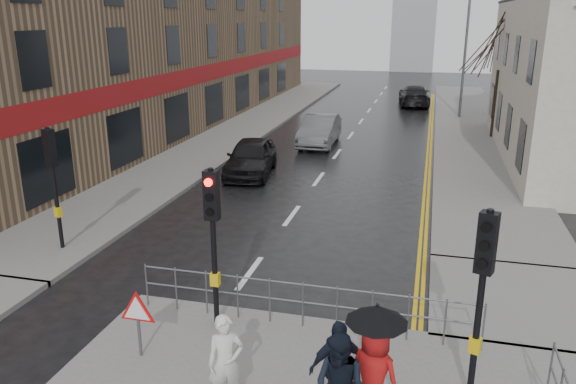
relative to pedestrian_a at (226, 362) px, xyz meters
The scene contains 19 objects.
ground 2.67m from the pedestrian_a, 121.18° to the left, with size 120.00×120.00×0.00m, color black.
left_pavement 26.33m from the pedestrian_a, 107.22° to the left, with size 4.00×44.00×0.14m, color #605E5B.
right_pavement 27.64m from the pedestrian_a, 79.13° to the left, with size 4.00×40.00×0.14m, color #605E5B.
pavement_bridge_right 7.37m from the pedestrian_a, 44.57° to the left, with size 4.00×4.20×0.14m, color #605E5B.
building_left_terrace 27.85m from the pedestrian_a, 118.84° to the left, with size 8.00×42.00×10.00m, color #7E6449.
traffic_signal_near_left 2.98m from the pedestrian_a, 115.09° to the left, with size 0.28×0.27×3.40m.
traffic_signal_near_right 4.34m from the pedestrian_a, 16.11° to the left, with size 0.34×0.33×3.40m.
traffic_signal_far_left 8.64m from the pedestrian_a, 142.89° to the left, with size 0.34×0.33×3.40m.
guard_railing_front 2.81m from the pedestrian_a, 76.43° to the left, with size 7.14×0.04×1.00m.
warning_sign 2.29m from the pedestrian_a, 156.11° to the left, with size 0.80×0.07×1.35m.
street_lamp 30.70m from the pedestrian_a, 81.45° to the left, with size 1.83×0.25×8.00m.
tree_near 25.27m from the pedestrian_a, 75.57° to the left, with size 2.40×2.40×6.58m.
tree_far 33.01m from the pedestrian_a, 78.21° to the left, with size 2.40×2.40×5.64m.
pedestrian_a is the anchor object (origin of this frame).
pedestrian_with_umbrella 2.40m from the pedestrian_a, ahead, with size 1.00×0.96×2.08m.
pedestrian_d 1.80m from the pedestrian_a, ahead, with size 0.96×0.40×1.63m, color black.
car_parked 14.74m from the pedestrian_a, 106.45° to the left, with size 1.76×4.37×1.49m, color black.
car_mid 20.51m from the pedestrian_a, 97.02° to the left, with size 1.60×4.59×1.51m, color #4E5153.
car_far 35.11m from the pedestrian_a, 87.33° to the left, with size 2.09×5.15×1.49m, color black.
Camera 1 is at (4.22, -9.49, 6.32)m, focal length 35.00 mm.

